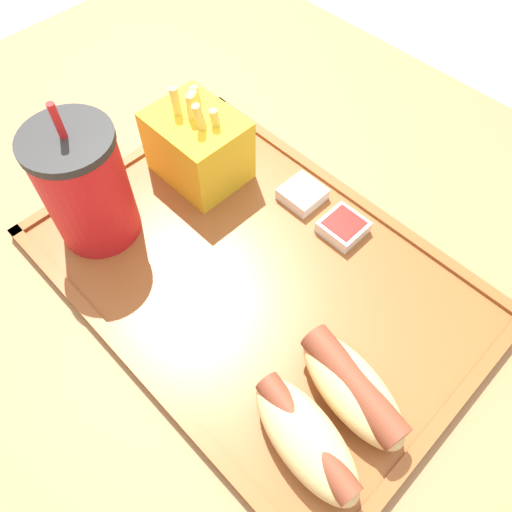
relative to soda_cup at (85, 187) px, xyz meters
name	(u,v)px	position (x,y,z in m)	size (l,w,h in m)	color
ground_plane	(248,451)	(-0.15, -0.06, -0.83)	(8.00, 8.00, 0.00)	#ADA393
dining_table	(245,400)	(-0.15, -0.06, -0.45)	(1.10, 0.88, 0.75)	olive
food_tray	(256,275)	(-0.16, -0.08, -0.07)	(0.44, 0.30, 0.01)	brown
soda_cup	(85,187)	(0.00, 0.00, 0.00)	(0.09, 0.09, 0.16)	red
hot_dog_far	(306,438)	(-0.30, 0.01, -0.04)	(0.12, 0.07, 0.04)	#DBB270
hot_dog_near	(352,387)	(-0.30, -0.04, -0.04)	(0.12, 0.07, 0.04)	#DBB270
fries_carton	(198,146)	(-0.01, -0.13, -0.02)	(0.10, 0.08, 0.11)	gold
sauce_cup_mayo	(303,194)	(-0.12, -0.18, -0.06)	(0.04, 0.04, 0.02)	silver
sauce_cup_ketchup	(343,227)	(-0.18, -0.18, -0.06)	(0.04, 0.04, 0.02)	silver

